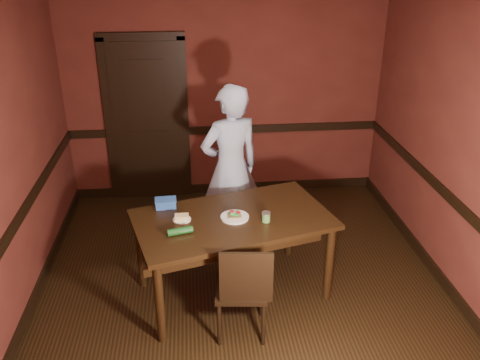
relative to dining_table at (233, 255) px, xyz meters
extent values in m
cube|color=black|center=(0.10, -0.03, -0.41)|extent=(4.00, 4.50, 0.01)
cube|color=silver|center=(0.10, -0.03, 2.29)|extent=(4.00, 4.50, 0.01)
cube|color=#57211A|center=(0.10, 2.22, 0.94)|extent=(4.00, 0.02, 2.70)
cube|color=#57211A|center=(0.10, -2.28, 0.94)|extent=(4.00, 0.02, 2.70)
cube|color=#57211A|center=(-1.90, -0.03, 0.94)|extent=(0.02, 4.50, 2.70)
cube|color=#57211A|center=(2.10, -0.03, 0.94)|extent=(0.02, 4.50, 2.70)
cube|color=black|center=(0.10, 2.21, 0.49)|extent=(4.00, 0.03, 0.10)
cube|color=black|center=(-1.89, -0.03, 0.49)|extent=(0.03, 4.50, 0.10)
cube|color=black|center=(2.08, -0.03, 0.49)|extent=(0.03, 4.50, 0.10)
cube|color=black|center=(0.10, 2.21, -0.35)|extent=(4.00, 0.03, 0.12)
cube|color=black|center=(-1.89, -0.03, -0.35)|extent=(0.03, 4.50, 0.12)
cube|color=black|center=(2.08, -0.03, -0.35)|extent=(0.03, 4.50, 0.12)
cube|color=black|center=(-0.90, 2.18, 0.61)|extent=(0.85, 0.04, 2.05)
cube|color=black|center=(-1.38, 2.20, 0.61)|extent=(0.10, 0.06, 2.15)
cube|color=black|center=(-0.43, 2.20, 0.61)|extent=(0.10, 0.06, 2.15)
cube|color=black|center=(-0.90, 2.20, 1.69)|extent=(1.05, 0.06, 0.10)
cube|color=black|center=(0.00, 0.00, 0.00)|extent=(1.96, 1.42, 0.83)
imported|color=silver|center=(0.06, 0.91, 0.50)|extent=(0.78, 0.64, 1.83)
cylinder|color=white|center=(0.02, -0.01, 0.42)|extent=(0.26, 0.26, 0.01)
cube|color=#A0774E|center=(0.02, -0.01, 0.44)|extent=(0.12, 0.11, 0.02)
ellipsoid|color=#338D35|center=(0.02, -0.01, 0.46)|extent=(0.11, 0.10, 0.02)
cylinder|color=#B0111B|center=(-0.01, 0.00, 0.47)|extent=(0.04, 0.04, 0.01)
cylinder|color=#B0111B|center=(0.05, -0.02, 0.47)|extent=(0.04, 0.04, 0.01)
cylinder|color=#77B05F|center=(-0.01, -0.04, 0.47)|extent=(0.03, 0.03, 0.01)
cylinder|color=#77B05F|center=(0.04, 0.01, 0.47)|extent=(0.03, 0.03, 0.01)
cylinder|color=#77B05F|center=(0.02, -0.01, 0.47)|extent=(0.03, 0.03, 0.01)
cylinder|color=#588E41|center=(0.29, -0.10, 0.45)|extent=(0.07, 0.07, 0.08)
cylinder|color=#B5B5AE|center=(0.29, -0.10, 0.50)|extent=(0.08, 0.08, 0.01)
cylinder|color=white|center=(-0.46, 0.00, 0.42)|extent=(0.17, 0.17, 0.01)
cube|color=#ECCB81|center=(-0.46, 0.00, 0.44)|extent=(0.12, 0.08, 0.04)
cube|color=blue|center=(-0.61, 0.26, 0.45)|extent=(0.20, 0.14, 0.07)
cube|color=blue|center=(-0.61, 0.26, 0.49)|extent=(0.21, 0.15, 0.01)
cylinder|color=#144415|center=(-0.48, -0.25, 0.44)|extent=(0.23, 0.11, 0.06)
camera|label=1|loc=(-0.33, -4.04, 2.68)|focal=38.00mm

